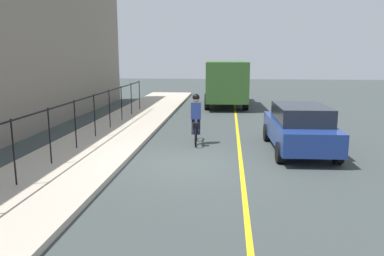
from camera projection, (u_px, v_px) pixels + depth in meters
The scene contains 7 objects.
ground_plane at pixel (187, 164), 11.39m from camera, with size 80.00×80.00×0.00m, color #3A4140.
lane_line_centre at pixel (241, 165), 11.24m from camera, with size 36.00×0.12×0.01m, color yellow.
sidewalk at pixel (77, 158), 11.70m from camera, with size 40.00×3.20×0.15m, color #B9AD9A.
iron_fence at pixel (75, 113), 12.47m from camera, with size 18.40×0.04×1.60m.
cyclist_lead at pixel (196, 119), 13.79m from camera, with size 1.71×0.38×1.83m.
patrol_sedan at pixel (299, 127), 12.70m from camera, with size 4.46×2.04×1.58m.
box_truck_background at pixel (225, 81), 23.99m from camera, with size 6.81×2.78×2.78m.
Camera 1 is at (-10.92, -1.19, 3.21)m, focal length 35.79 mm.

